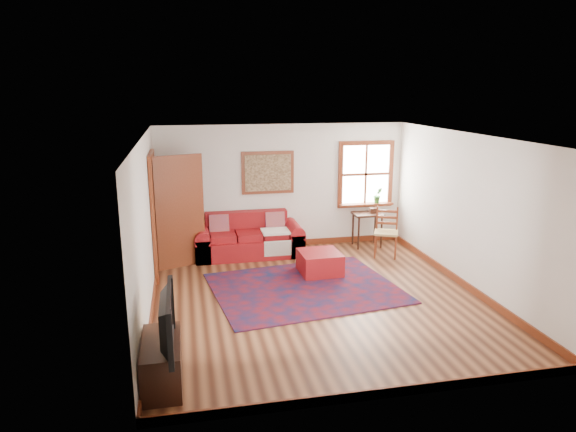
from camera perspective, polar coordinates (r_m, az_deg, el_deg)
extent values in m
plane|color=#462112|center=(8.13, 3.16, -9.03)|extent=(5.50, 5.50, 0.00)
cube|color=silver|center=(10.34, -0.63, 3.28)|extent=(5.00, 0.04, 2.50)
cube|color=silver|center=(5.25, 11.07, -7.86)|extent=(5.00, 0.04, 2.50)
cube|color=silver|center=(7.50, -15.52, -1.42)|extent=(0.04, 5.50, 2.50)
cube|color=silver|center=(8.70, 19.41, 0.39)|extent=(0.04, 5.50, 2.50)
cube|color=white|center=(7.51, 3.42, 8.80)|extent=(5.00, 5.50, 0.04)
cube|color=maroon|center=(10.62, -0.59, -3.06)|extent=(5.00, 0.03, 0.12)
cube|color=maroon|center=(7.89, -14.84, -9.77)|extent=(0.03, 5.50, 0.12)
cube|color=maroon|center=(9.03, 18.72, -6.97)|extent=(0.03, 5.50, 0.12)
cube|color=white|center=(10.76, 8.60, 4.62)|extent=(1.00, 0.02, 1.20)
cube|color=maroon|center=(10.66, 8.76, 8.03)|extent=(1.18, 0.06, 0.09)
cube|color=maroon|center=(10.87, 8.50, 1.26)|extent=(1.18, 0.06, 0.09)
cube|color=maroon|center=(10.57, 5.85, 4.54)|extent=(0.09, 0.06, 1.20)
cube|color=maroon|center=(10.95, 11.32, 4.67)|extent=(0.09, 0.06, 1.20)
cube|color=maroon|center=(10.75, 8.63, 4.61)|extent=(1.00, 0.04, 0.05)
cube|color=maroon|center=(10.80, 8.64, 1.31)|extent=(1.15, 0.20, 0.04)
imported|color=#2C6F27|center=(10.83, 9.95, 2.29)|extent=(0.18, 0.15, 0.33)
cube|color=black|center=(9.10, -14.77, -0.14)|extent=(0.02, 0.90, 2.05)
cube|color=maroon|center=(8.62, -14.72, -0.92)|extent=(0.06, 0.09, 2.05)
cube|color=maroon|center=(9.58, -14.45, 0.58)|extent=(0.06, 0.09, 2.05)
cube|color=maroon|center=(8.91, -15.00, 6.56)|extent=(0.06, 1.08, 0.09)
cube|color=maroon|center=(9.37, -11.92, 0.43)|extent=(0.86, 0.35, 2.05)
cube|color=silver|center=(9.35, -11.95, 1.04)|extent=(0.56, 0.22, 1.33)
cube|color=maroon|center=(10.21, -2.26, 4.84)|extent=(1.05, 0.04, 0.85)
cube|color=tan|center=(10.19, -2.23, 4.81)|extent=(0.92, 0.03, 0.72)
cube|color=#5D0D15|center=(8.46, 1.88, -7.99)|extent=(3.20, 2.70, 0.02)
cube|color=maroon|center=(10.05, -4.38, -3.38)|extent=(2.08, 0.86, 0.36)
cube|color=maroon|center=(10.23, -4.65, -0.69)|extent=(1.62, 0.24, 0.45)
cube|color=maroon|center=(9.97, -9.51, -3.41)|extent=(0.29, 0.86, 0.45)
cube|color=maroon|center=(10.18, 0.63, -2.84)|extent=(0.29, 0.86, 0.45)
cube|color=orange|center=(10.03, -7.67, -0.91)|extent=(0.38, 0.19, 0.39)
cube|color=orange|center=(10.16, -1.45, -0.59)|extent=(0.38, 0.19, 0.39)
cube|color=silver|center=(9.87, -1.40, -1.71)|extent=(0.53, 0.47, 0.04)
cube|color=maroon|center=(9.06, 3.54, -5.22)|extent=(0.71, 0.71, 0.40)
cube|color=black|center=(10.58, 8.84, 0.21)|extent=(0.59, 0.44, 0.04)
cylinder|color=black|center=(10.43, 7.85, -1.96)|extent=(0.04, 0.04, 0.66)
cylinder|color=black|center=(10.60, 10.33, -1.80)|extent=(0.04, 0.04, 0.66)
cylinder|color=black|center=(10.75, 7.22, -1.44)|extent=(0.04, 0.04, 0.66)
cylinder|color=black|center=(10.92, 9.64, -1.30)|extent=(0.04, 0.04, 0.66)
cube|color=tan|center=(10.06, 10.85, -1.82)|extent=(0.58, 0.57, 0.04)
cylinder|color=maroon|center=(9.97, 9.65, -3.41)|extent=(0.04, 0.04, 0.45)
cylinder|color=maroon|center=(9.96, 11.85, -3.53)|extent=(0.04, 0.04, 0.45)
cylinder|color=maroon|center=(10.24, 9.82, -1.49)|extent=(0.04, 0.04, 0.95)
cylinder|color=maroon|center=(10.23, 11.96, -1.61)|extent=(0.04, 0.04, 0.95)
cube|color=maroon|center=(10.17, 10.96, -0.14)|extent=(0.36, 0.19, 0.28)
cube|color=black|center=(6.01, -13.84, -15.53)|extent=(0.42, 0.93, 0.51)
imported|color=black|center=(5.64, -14.01, -11.23)|extent=(0.14, 1.06, 0.61)
cylinder|color=silver|center=(6.23, -13.44, -10.85)|extent=(0.12, 0.12, 0.18)
cylinder|color=#FFA53F|center=(6.24, -13.42, -11.10)|extent=(0.07, 0.07, 0.12)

